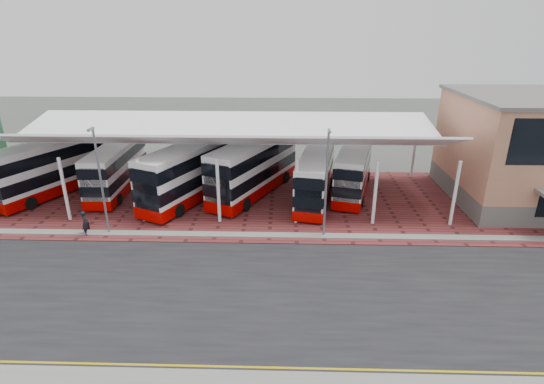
{
  "coord_description": "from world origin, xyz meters",
  "views": [
    {
      "loc": [
        -0.98,
        -21.66,
        14.53
      ],
      "look_at": [
        -1.85,
        7.81,
        2.88
      ],
      "focal_mm": 28.0,
      "sensor_mm": 36.0,
      "label": 1
    }
  ],
  "objects_px": {
    "bus_0": "(55,167)",
    "bus_3": "(254,168)",
    "bus_2": "(192,172)",
    "bus_5": "(354,170)",
    "bus_4": "(315,177)",
    "bus_1": "(117,169)",
    "pedestrian": "(85,223)"
  },
  "relations": [
    {
      "from": "bus_3",
      "to": "bus_2",
      "type": "bearing_deg",
      "value": -139.85
    },
    {
      "from": "bus_4",
      "to": "bus_0",
      "type": "bearing_deg",
      "value": -172.91
    },
    {
      "from": "bus_3",
      "to": "pedestrian",
      "type": "distance_m",
      "value": 14.78
    },
    {
      "from": "bus_1",
      "to": "bus_3",
      "type": "bearing_deg",
      "value": -1.94
    },
    {
      "from": "bus_4",
      "to": "bus_5",
      "type": "xyz_separation_m",
      "value": [
        3.62,
        2.06,
        0.01
      ]
    },
    {
      "from": "bus_0",
      "to": "bus_1",
      "type": "distance_m",
      "value": 5.45
    },
    {
      "from": "bus_0",
      "to": "bus_4",
      "type": "distance_m",
      "value": 23.61
    },
    {
      "from": "bus_5",
      "to": "bus_3",
      "type": "bearing_deg",
      "value": -161.93
    },
    {
      "from": "bus_3",
      "to": "bus_5",
      "type": "xyz_separation_m",
      "value": [
        9.07,
        0.54,
        -0.33
      ]
    },
    {
      "from": "bus_2",
      "to": "bus_3",
      "type": "bearing_deg",
      "value": 39.02
    },
    {
      "from": "bus_0",
      "to": "bus_1",
      "type": "xyz_separation_m",
      "value": [
        5.42,
        0.52,
        -0.29
      ]
    },
    {
      "from": "bus_0",
      "to": "bus_1",
      "type": "height_order",
      "value": "bus_0"
    },
    {
      "from": "pedestrian",
      "to": "bus_5",
      "type": "bearing_deg",
      "value": -90.21
    },
    {
      "from": "bus_1",
      "to": "bus_3",
      "type": "relative_size",
      "value": 0.87
    },
    {
      "from": "bus_1",
      "to": "bus_5",
      "type": "relative_size",
      "value": 0.98
    },
    {
      "from": "bus_2",
      "to": "bus_5",
      "type": "xyz_separation_m",
      "value": [
        14.43,
        1.93,
        -0.32
      ]
    },
    {
      "from": "pedestrian",
      "to": "bus_4",
      "type": "bearing_deg",
      "value": -91.51
    },
    {
      "from": "bus_3",
      "to": "pedestrian",
      "type": "xyz_separation_m",
      "value": [
        -11.86,
        -8.68,
        -1.53
      ]
    },
    {
      "from": "bus_5",
      "to": "pedestrian",
      "type": "bearing_deg",
      "value": -141.56
    },
    {
      "from": "bus_2",
      "to": "bus_5",
      "type": "bearing_deg",
      "value": 32.09
    },
    {
      "from": "bus_0",
      "to": "pedestrian",
      "type": "distance_m",
      "value": 10.59
    },
    {
      "from": "bus_0",
      "to": "bus_5",
      "type": "relative_size",
      "value": 1.11
    },
    {
      "from": "bus_0",
      "to": "bus_3",
      "type": "distance_m",
      "value": 18.13
    },
    {
      "from": "bus_1",
      "to": "bus_5",
      "type": "xyz_separation_m",
      "value": [
        21.77,
        0.28,
        -0.01
      ]
    },
    {
      "from": "bus_1",
      "to": "bus_2",
      "type": "distance_m",
      "value": 7.53
    },
    {
      "from": "bus_1",
      "to": "bus_3",
      "type": "xyz_separation_m",
      "value": [
        12.7,
        -0.26,
        0.32
      ]
    },
    {
      "from": "bus_0",
      "to": "bus_4",
      "type": "relative_size",
      "value": 1.12
    },
    {
      "from": "bus_1",
      "to": "bus_2",
      "type": "relative_size",
      "value": 0.87
    },
    {
      "from": "bus_0",
      "to": "pedestrian",
      "type": "relative_size",
      "value": 6.37
    },
    {
      "from": "bus_0",
      "to": "bus_5",
      "type": "xyz_separation_m",
      "value": [
        27.19,
        0.81,
        -0.3
      ]
    },
    {
      "from": "bus_4",
      "to": "bus_3",
      "type": "bearing_deg",
      "value": 174.55
    },
    {
      "from": "bus_3",
      "to": "bus_1",
      "type": "bearing_deg",
      "value": -155.57
    }
  ]
}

